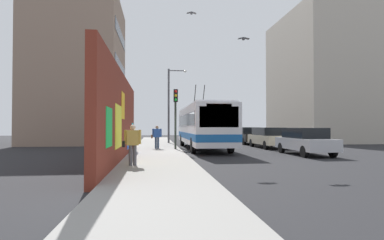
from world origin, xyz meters
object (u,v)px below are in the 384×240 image
at_px(parked_car_black, 247,135).
at_px(traffic_light, 176,109).
at_px(city_bus, 203,125).
at_px(parked_car_silver, 305,141).
at_px(parked_car_dark_gray, 232,134).
at_px(parked_car_champagne, 269,137).
at_px(pedestrian_near_wall, 132,142).
at_px(pedestrian_midblock, 157,135).
at_px(street_lamp, 171,100).

height_order(parked_car_black, traffic_light, traffic_light).
bearing_deg(city_bus, parked_car_silver, -136.83).
height_order(parked_car_black, parked_car_dark_gray, same).
height_order(parked_car_champagne, pedestrian_near_wall, pedestrian_near_wall).
height_order(pedestrian_midblock, street_lamp, street_lamp).
bearing_deg(parked_car_black, parked_car_dark_gray, 0.00).
xyz_separation_m(city_bus, parked_car_silver, (-5.54, -5.20, -0.92)).
relative_size(parked_car_champagne, pedestrian_midblock, 3.12).
relative_size(parked_car_black, traffic_light, 1.18).
distance_m(parked_car_dark_gray, pedestrian_near_wall, 24.13).
height_order(parked_car_champagne, pedestrian_midblock, pedestrian_midblock).
bearing_deg(parked_car_black, city_bus, 138.40).
xyz_separation_m(city_bus, street_lamp, (5.96, 2.06, 2.32)).
relative_size(city_bus, parked_car_champagne, 2.48).
xyz_separation_m(parked_car_dark_gray, street_lamp, (-5.71, 7.26, 3.24)).
bearing_deg(parked_car_dark_gray, pedestrian_near_wall, 156.60).
bearing_deg(traffic_light, parked_car_silver, -114.74).
xyz_separation_m(parked_car_champagne, parked_car_black, (5.58, 0.00, -0.00)).
relative_size(parked_car_silver, parked_car_black, 0.96).
height_order(parked_car_silver, pedestrian_midblock, pedestrian_midblock).
distance_m(parked_car_champagne, pedestrian_near_wall, 14.40).
distance_m(pedestrian_midblock, traffic_light, 2.31).
bearing_deg(traffic_light, parked_car_black, -42.54).
bearing_deg(parked_car_silver, traffic_light, 65.26).
bearing_deg(parked_car_champagne, parked_car_silver, 180.00).
bearing_deg(parked_car_champagne, city_bus, 93.01).
distance_m(pedestrian_near_wall, traffic_light, 8.80).
distance_m(parked_car_silver, pedestrian_near_wall, 10.78).
xyz_separation_m(parked_car_black, pedestrian_midblock, (-7.28, 8.58, 0.21)).
bearing_deg(pedestrian_midblock, parked_car_silver, -115.61).
xyz_separation_m(parked_car_champagne, parked_car_dark_gray, (11.39, 0.00, -0.00)).
distance_m(parked_car_dark_gray, traffic_light, 15.79).
bearing_deg(parked_car_dark_gray, parked_car_champagne, -180.00).
distance_m(pedestrian_near_wall, street_lamp, 16.87).
bearing_deg(pedestrian_midblock, traffic_light, -120.51).
bearing_deg(pedestrian_near_wall, parked_car_silver, -62.77).
xyz_separation_m(parked_car_silver, parked_car_dark_gray, (17.21, 0.00, 0.00)).
relative_size(parked_car_champagne, traffic_light, 1.21).
bearing_deg(city_bus, traffic_light, 135.07).
xyz_separation_m(pedestrian_near_wall, pedestrian_midblock, (9.05, -1.00, -0.02)).
xyz_separation_m(parked_car_silver, parked_car_champagne, (5.82, -0.00, 0.00)).
relative_size(parked_car_black, pedestrian_near_wall, 2.99).
relative_size(parked_car_black, pedestrian_midblock, 3.04).
height_order(parked_car_silver, parked_car_dark_gray, same).
relative_size(parked_car_silver, parked_car_dark_gray, 1.02).
relative_size(parked_car_silver, traffic_light, 1.13).
relative_size(city_bus, pedestrian_near_wall, 7.60).
bearing_deg(street_lamp, parked_car_dark_gray, -51.82).
xyz_separation_m(parked_car_dark_gray, pedestrian_midblock, (-13.10, 8.58, 0.21)).
distance_m(pedestrian_midblock, street_lamp, 8.09).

